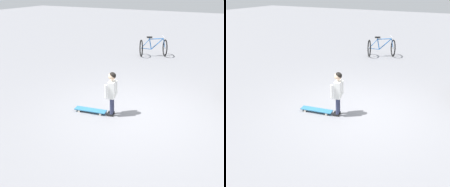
# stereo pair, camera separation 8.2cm
# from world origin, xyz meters

# --- Properties ---
(ground_plane) EXTENTS (50.00, 50.00, 0.00)m
(ground_plane) POSITION_xyz_m (0.00, 0.00, 0.00)
(ground_plane) COLOR gray
(child_person) EXTENTS (0.22, 0.40, 1.06)m
(child_person) POSITION_xyz_m (-0.52, -0.38, 0.66)
(child_person) COLOR #2D3351
(child_person) RESTS_ON ground
(skateboard) EXTENTS (0.80, 0.31, 0.07)m
(skateboard) POSITION_xyz_m (-1.04, -0.50, 0.06)
(skateboard) COLOR teal
(skateboard) RESTS_ON ground
(bicycle_mid) EXTENTS (1.28, 1.15, 0.85)m
(bicycle_mid) POSITION_xyz_m (-1.37, 5.13, 0.38)
(bicycle_mid) COLOR black
(bicycle_mid) RESTS_ON ground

